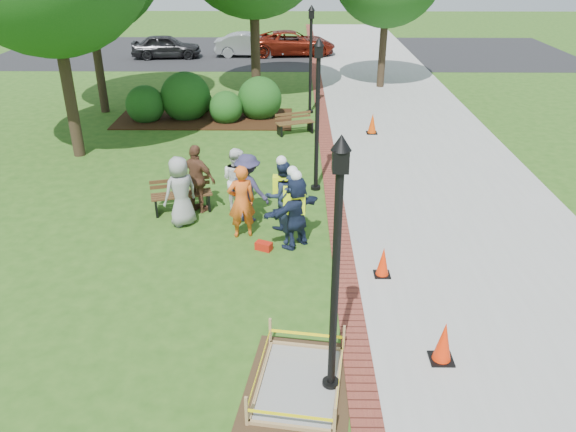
{
  "coord_description": "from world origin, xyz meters",
  "views": [
    {
      "loc": [
        0.65,
        -9.95,
        6.51
      ],
      "look_at": [
        0.5,
        1.2,
        1.0
      ],
      "focal_mm": 35.0,
      "sensor_mm": 36.0,
      "label": 1
    }
  ],
  "objects_px": {
    "bench_near": "(182,202)",
    "hivis_worker_b": "(292,206)",
    "wet_concrete_pad": "(299,374)",
    "hivis_worker_a": "(296,209)",
    "lamp_near": "(336,254)",
    "hivis_worker_c": "(282,193)",
    "cone_front": "(443,343)"
  },
  "relations": [
    {
      "from": "lamp_near",
      "to": "hivis_worker_c",
      "type": "xyz_separation_m",
      "value": [
        -0.93,
        5.59,
        -1.54
      ]
    },
    {
      "from": "lamp_near",
      "to": "hivis_worker_c",
      "type": "height_order",
      "value": "lamp_near"
    },
    {
      "from": "wet_concrete_pad",
      "to": "hivis_worker_c",
      "type": "height_order",
      "value": "hivis_worker_c"
    },
    {
      "from": "hivis_worker_b",
      "to": "cone_front",
      "type": "bearing_deg",
      "value": -58.06
    },
    {
      "from": "cone_front",
      "to": "hivis_worker_b",
      "type": "height_order",
      "value": "hivis_worker_b"
    },
    {
      "from": "hivis_worker_a",
      "to": "wet_concrete_pad",
      "type": "bearing_deg",
      "value": -89.3
    },
    {
      "from": "lamp_near",
      "to": "hivis_worker_b",
      "type": "distance_m",
      "value": 5.06
    },
    {
      "from": "wet_concrete_pad",
      "to": "hivis_worker_c",
      "type": "bearing_deg",
      "value": 94.22
    },
    {
      "from": "bench_near",
      "to": "hivis_worker_a",
      "type": "relative_size",
      "value": 0.87
    },
    {
      "from": "wet_concrete_pad",
      "to": "cone_front",
      "type": "bearing_deg",
      "value": 14.3
    },
    {
      "from": "wet_concrete_pad",
      "to": "cone_front",
      "type": "height_order",
      "value": "cone_front"
    },
    {
      "from": "wet_concrete_pad",
      "to": "hivis_worker_a",
      "type": "height_order",
      "value": "hivis_worker_a"
    },
    {
      "from": "cone_front",
      "to": "hivis_worker_a",
      "type": "bearing_deg",
      "value": 121.88
    },
    {
      "from": "bench_near",
      "to": "hivis_worker_b",
      "type": "height_order",
      "value": "hivis_worker_b"
    },
    {
      "from": "cone_front",
      "to": "hivis_worker_c",
      "type": "height_order",
      "value": "hivis_worker_c"
    },
    {
      "from": "bench_near",
      "to": "hivis_worker_b",
      "type": "xyz_separation_m",
      "value": [
        2.93,
        -1.71,
        0.7
      ]
    },
    {
      "from": "lamp_near",
      "to": "hivis_worker_b",
      "type": "relative_size",
      "value": 2.17
    },
    {
      "from": "bench_near",
      "to": "hivis_worker_a",
      "type": "bearing_deg",
      "value": -31.37
    },
    {
      "from": "bench_near",
      "to": "hivis_worker_c",
      "type": "xyz_separation_m",
      "value": [
        2.66,
        -0.91,
        0.67
      ]
    },
    {
      "from": "cone_front",
      "to": "bench_near",
      "type": "bearing_deg",
      "value": 133.27
    },
    {
      "from": "cone_front",
      "to": "hivis_worker_b",
      "type": "relative_size",
      "value": 0.41
    },
    {
      "from": "cone_front",
      "to": "wet_concrete_pad",
      "type": "bearing_deg",
      "value": -165.7
    },
    {
      "from": "bench_near",
      "to": "hivis_worker_a",
      "type": "height_order",
      "value": "hivis_worker_a"
    },
    {
      "from": "wet_concrete_pad",
      "to": "hivis_worker_b",
      "type": "height_order",
      "value": "hivis_worker_b"
    },
    {
      "from": "hivis_worker_c",
      "to": "lamp_near",
      "type": "bearing_deg",
      "value": -80.58
    },
    {
      "from": "wet_concrete_pad",
      "to": "hivis_worker_b",
      "type": "distance_m",
      "value": 4.83
    },
    {
      "from": "cone_front",
      "to": "lamp_near",
      "type": "distance_m",
      "value": 2.92
    },
    {
      "from": "hivis_worker_a",
      "to": "hivis_worker_b",
      "type": "distance_m",
      "value": 0.16
    },
    {
      "from": "wet_concrete_pad",
      "to": "hivis_worker_c",
      "type": "xyz_separation_m",
      "value": [
        -0.41,
        5.58,
        0.71
      ]
    },
    {
      "from": "wet_concrete_pad",
      "to": "cone_front",
      "type": "xyz_separation_m",
      "value": [
        2.45,
        0.62,
        0.15
      ]
    },
    {
      "from": "bench_near",
      "to": "hivis_worker_b",
      "type": "bearing_deg",
      "value": -30.29
    },
    {
      "from": "hivis_worker_c",
      "to": "cone_front",
      "type": "bearing_deg",
      "value": -60.02
    }
  ]
}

